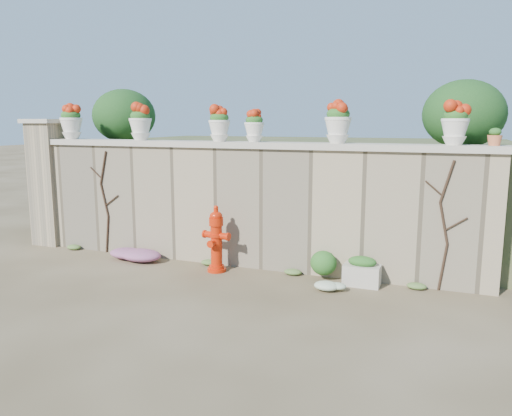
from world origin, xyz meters
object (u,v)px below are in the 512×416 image
at_px(urn_pot_0, 71,122).
at_px(terracotta_pot, 495,138).
at_px(fire_hydrant, 216,239).
at_px(planter_box, 362,272).

distance_m(urn_pot_0, terracotta_pot, 7.35).
relative_size(urn_pot_0, terracotta_pot, 2.75).
distance_m(fire_hydrant, terracotta_pot, 4.39).
bearing_deg(terracotta_pot, planter_box, -166.41).
xyz_separation_m(planter_box, terracotta_pot, (1.69, 0.41, 2.00)).
bearing_deg(fire_hydrant, planter_box, 10.25).
bearing_deg(urn_pot_0, terracotta_pot, 0.00).
relative_size(fire_hydrant, terracotta_pot, 4.60).
relative_size(planter_box, urn_pot_0, 0.83).
bearing_deg(planter_box, terracotta_pot, 13.86).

